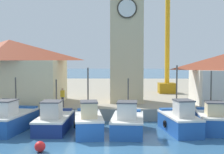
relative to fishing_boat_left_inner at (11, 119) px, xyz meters
name	(u,v)px	position (x,y,z in m)	size (l,w,h in m)	color
ground_plane	(84,152)	(5.70, -4.99, -0.79)	(300.00, 300.00, 0.00)	#386689
quay_wharf	(105,91)	(5.70, 23.42, -0.29)	(120.00, 40.00, 1.00)	#9E937F
fishing_boat_left_inner	(11,119)	(0.00, 0.00, 0.00)	(2.80, 5.39, 3.73)	#2356A8
fishing_boat_mid_left	(54,120)	(3.01, 0.19, -0.08)	(2.23, 5.26, 3.57)	navy
fishing_boat_center	(88,122)	(5.53, -0.75, 0.01)	(2.41, 4.89, 4.47)	#2356A8
fishing_boat_mid_right	(128,122)	(8.19, -0.62, -0.03)	(2.45, 4.91, 3.71)	#2356A8
fishing_boat_right_inner	(179,121)	(11.77, -0.36, 0.01)	(2.51, 4.78, 4.63)	#2356A8
fishing_boat_right_outer	(212,120)	(14.15, 0.14, -0.02)	(2.32, 4.43, 4.22)	#2356A8
clock_tower	(126,30)	(8.33, 7.94, 7.00)	(3.52, 3.52, 14.43)	beige
warehouse_left	(10,71)	(-2.42, 6.75, 3.19)	(9.83, 7.39, 5.83)	beige
port_crane_near	(166,21)	(13.31, 15.86, 8.81)	(3.87, 9.70, 21.93)	#976E11
mooring_buoy	(40,147)	(3.29, -5.05, -0.49)	(0.60, 0.60, 0.60)	red
dock_worker_near_tower	(63,97)	(2.84, 4.47, 1.05)	(0.34, 0.22, 1.62)	#33333D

